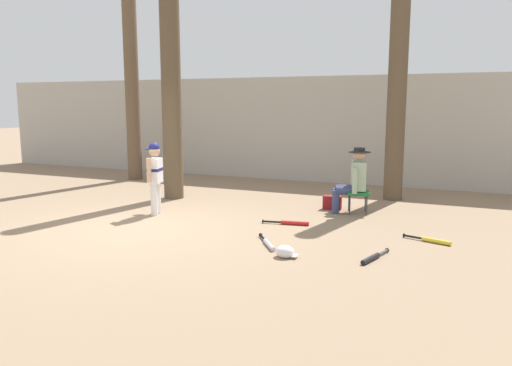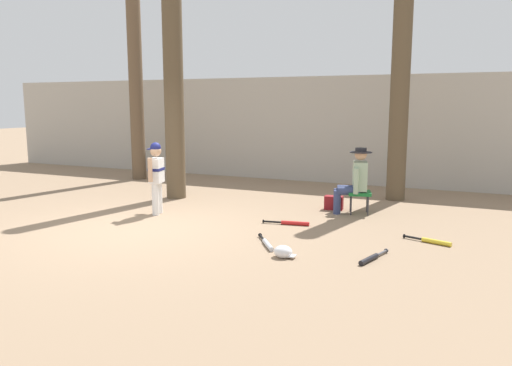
% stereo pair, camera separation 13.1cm
% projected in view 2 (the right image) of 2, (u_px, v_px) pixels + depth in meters
% --- Properties ---
extents(ground_plane, '(60.00, 60.00, 0.00)m').
position_uv_depth(ground_plane, '(135.00, 229.00, 7.95)').
color(ground_plane, '#897056').
extents(concrete_back_wall, '(18.00, 0.36, 2.66)m').
position_uv_depth(concrete_back_wall, '(276.00, 129.00, 13.16)').
color(concrete_back_wall, '#ADA89E').
rests_on(concrete_back_wall, ground).
extents(tree_near_player, '(0.54, 0.54, 5.03)m').
position_uv_depth(tree_near_player, '(174.00, 90.00, 10.24)').
color(tree_near_player, brown).
rests_on(tree_near_player, ground).
extents(tree_behind_spectator, '(0.53, 0.53, 5.15)m').
position_uv_depth(tree_behind_spectator, '(400.00, 87.00, 10.01)').
color(tree_behind_spectator, brown).
rests_on(tree_behind_spectator, ground).
extents(young_ballplayer, '(0.42, 0.57, 1.31)m').
position_uv_depth(young_ballplayer, '(156.00, 173.00, 8.93)').
color(young_ballplayer, white).
rests_on(young_ballplayer, ground).
extents(folding_stool, '(0.49, 0.49, 0.41)m').
position_uv_depth(folding_stool, '(359.00, 194.00, 9.01)').
color(folding_stool, '#196B2D').
rests_on(folding_stool, ground).
extents(seated_spectator, '(0.68, 0.53, 1.20)m').
position_uv_depth(seated_spectator, '(354.00, 179.00, 8.98)').
color(seated_spectator, navy).
rests_on(seated_spectator, ground).
extents(handbag_beside_stool, '(0.35, 0.21, 0.26)m').
position_uv_depth(handbag_beside_stool, '(334.00, 203.00, 9.39)').
color(handbag_beside_stool, maroon).
rests_on(handbag_beside_stool, ground).
extents(tree_far_left, '(0.56, 0.56, 5.24)m').
position_uv_depth(tree_far_left, '(136.00, 90.00, 12.88)').
color(tree_far_left, brown).
rests_on(tree_far_left, ground).
extents(bat_aluminum_silver, '(0.50, 0.67, 0.07)m').
position_uv_depth(bat_aluminum_silver, '(267.00, 244.00, 6.99)').
color(bat_aluminum_silver, '#B7BCC6').
rests_on(bat_aluminum_silver, ground).
extents(bat_black_composite, '(0.26, 0.70, 0.07)m').
position_uv_depth(bat_black_composite, '(371.00, 258.00, 6.34)').
color(bat_black_composite, black).
rests_on(bat_black_composite, ground).
extents(bat_red_barrel, '(0.78, 0.19, 0.07)m').
position_uv_depth(bat_red_barrel, '(291.00, 223.00, 8.20)').
color(bat_red_barrel, red).
rests_on(bat_red_barrel, ground).
extents(bat_yellow_trainer, '(0.70, 0.27, 0.07)m').
position_uv_depth(bat_yellow_trainer, '(433.00, 241.00, 7.12)').
color(bat_yellow_trainer, yellow).
rests_on(bat_yellow_trainer, ground).
extents(batting_helmet_white, '(0.29, 0.22, 0.17)m').
position_uv_depth(batting_helmet_white, '(283.00, 252.00, 6.48)').
color(batting_helmet_white, silver).
rests_on(batting_helmet_white, ground).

